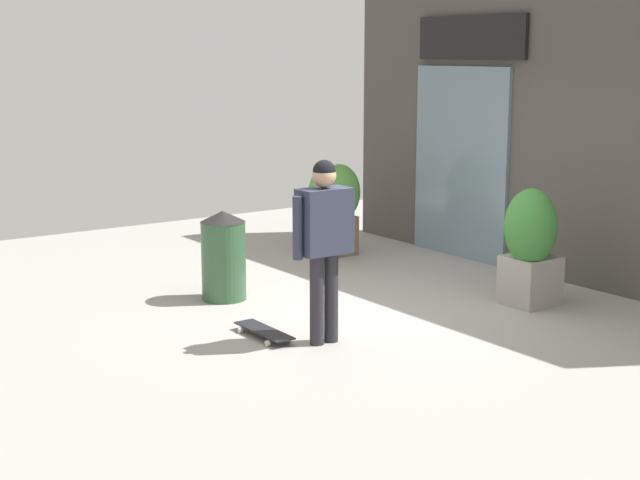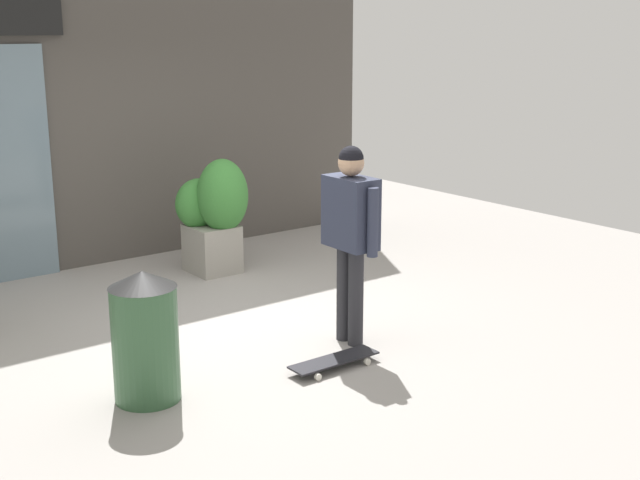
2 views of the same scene
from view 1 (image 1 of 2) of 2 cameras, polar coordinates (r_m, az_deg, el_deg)
The scene contains 7 objects.
ground_plane at distance 9.67m, azimuth 3.40°, elevation -4.43°, with size 12.00×12.00×0.00m, color #9E9993.
building_facade at distance 11.27m, azimuth 14.26°, elevation 7.19°, with size 7.12×0.31×3.78m.
skateboarder at distance 8.41m, azimuth 0.25°, elevation 0.52°, with size 0.27×0.66×1.70m.
skateboard at distance 8.82m, azimuth -3.44°, elevation -5.57°, with size 0.78×0.26×0.08m.
planter_box_left at distance 12.26m, azimuth 0.82°, elevation 2.25°, with size 0.65×0.72×1.20m.
planter_box_right at distance 10.02m, azimuth 12.78°, elevation -0.16°, with size 0.71×0.70×1.26m.
trash_bin at distance 10.10m, azimuth -5.91°, elevation -0.93°, with size 0.49×0.49×0.97m.
Camera 1 is at (7.25, -5.83, 2.64)m, focal length 52.40 mm.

